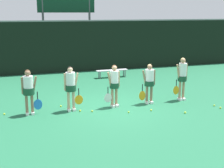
# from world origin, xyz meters

# --- Properties ---
(ground_plane) EXTENTS (140.00, 140.00, 0.00)m
(ground_plane) POSITION_xyz_m (0.00, 0.00, 0.00)
(ground_plane) COLOR #216642
(fence_windscreen) EXTENTS (60.00, 0.08, 3.14)m
(fence_windscreen) POSITION_xyz_m (0.00, 7.63, 1.58)
(fence_windscreen) COLOR black
(fence_windscreen) RESTS_ON ground_plane
(scoreboard) EXTENTS (3.67, 0.15, 5.29)m
(scoreboard) POSITION_xyz_m (-0.13, 9.33, 4.08)
(scoreboard) COLOR #515156
(scoreboard) RESTS_ON ground_plane
(bench_courtside) EXTENTS (1.82, 0.41, 0.42)m
(bench_courtside) POSITION_xyz_m (1.67, 5.35, 0.37)
(bench_courtside) COLOR #B2B2B7
(bench_courtside) RESTS_ON ground_plane
(player_0) EXTENTS (0.69, 0.40, 1.64)m
(player_0) POSITION_xyz_m (-3.14, 0.03, 0.97)
(player_0) COLOR #8C664C
(player_0) RESTS_ON ground_plane
(player_1) EXTENTS (0.69, 0.40, 1.68)m
(player_1) POSITION_xyz_m (-1.63, 0.01, 0.99)
(player_1) COLOR tan
(player_1) RESTS_ON ground_plane
(player_2) EXTENTS (0.65, 0.36, 1.65)m
(player_2) POSITION_xyz_m (0.05, -0.01, 0.97)
(player_2) COLOR tan
(player_2) RESTS_ON ground_plane
(player_3) EXTENTS (0.67, 0.39, 1.60)m
(player_3) POSITION_xyz_m (1.53, 0.01, 0.94)
(player_3) COLOR #8C664C
(player_3) RESTS_ON ground_plane
(player_4) EXTENTS (0.64, 0.37, 1.79)m
(player_4) POSITION_xyz_m (3.03, 0.05, 1.06)
(player_4) COLOR tan
(player_4) RESTS_ON ground_plane
(tennis_ball_0) EXTENTS (0.07, 0.07, 0.07)m
(tennis_ball_0) POSITION_xyz_m (3.86, -1.49, 0.03)
(tennis_ball_0) COLOR #CCE033
(tennis_ball_0) RESTS_ON ground_plane
(tennis_ball_1) EXTENTS (0.07, 0.07, 0.07)m
(tennis_ball_1) POSITION_xyz_m (3.81, -1.15, 0.03)
(tennis_ball_1) COLOR #CCE033
(tennis_ball_1) RESTS_ON ground_plane
(tennis_ball_2) EXTENTS (0.07, 0.07, 0.07)m
(tennis_ball_2) POSITION_xyz_m (3.76, 1.12, 0.03)
(tennis_ball_2) COLOR #CCE033
(tennis_ball_2) RESTS_ON ground_plane
(tennis_ball_3) EXTENTS (0.06, 0.06, 0.06)m
(tennis_ball_3) POSITION_xyz_m (0.32, -0.91, 0.03)
(tennis_ball_3) COLOR #CCE033
(tennis_ball_3) RESTS_ON ground_plane
(tennis_ball_4) EXTENTS (0.07, 0.07, 0.07)m
(tennis_ball_4) POSITION_xyz_m (-1.35, -0.21, 0.03)
(tennis_ball_4) COLOR #CCE033
(tennis_ball_4) RESTS_ON ground_plane
(tennis_ball_5) EXTENTS (0.07, 0.07, 0.07)m
(tennis_ball_5) POSITION_xyz_m (-0.93, -0.39, 0.03)
(tennis_ball_5) COLOR #CCE033
(tennis_ball_5) RESTS_ON ground_plane
(tennis_ball_6) EXTENTS (0.07, 0.07, 0.07)m
(tennis_ball_6) POSITION_xyz_m (2.26, -1.59, 0.04)
(tennis_ball_6) COLOR #CCE033
(tennis_ball_6) RESTS_ON ground_plane
(tennis_ball_7) EXTENTS (0.07, 0.07, 0.07)m
(tennis_ball_7) POSITION_xyz_m (-4.03, 0.25, 0.03)
(tennis_ball_7) COLOR #CCE033
(tennis_ball_7) RESTS_ON ground_plane
(tennis_ball_8) EXTENTS (0.07, 0.07, 0.07)m
(tennis_ball_8) POSITION_xyz_m (-1.94, 0.58, 0.03)
(tennis_ball_8) COLOR #CCE033
(tennis_ball_8) RESTS_ON ground_plane
(tennis_ball_9) EXTENTS (0.07, 0.07, 0.07)m
(tennis_ball_9) POSITION_xyz_m (1.96, 0.77, 0.04)
(tennis_ball_9) COLOR #CCE033
(tennis_ball_9) RESTS_ON ground_plane
(tennis_ball_10) EXTENTS (0.07, 0.07, 0.07)m
(tennis_ball_10) POSITION_xyz_m (1.20, -0.94, 0.03)
(tennis_ball_10) COLOR #CCE033
(tennis_ball_10) RESTS_ON ground_plane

